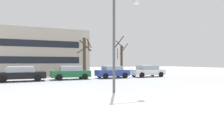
# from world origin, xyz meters

# --- Properties ---
(ground_plane) EXTENTS (120.00, 120.00, 0.00)m
(ground_plane) POSITION_xyz_m (0.00, 0.00, 0.00)
(ground_plane) COLOR white
(road_surface) EXTENTS (80.00, 9.07, 0.00)m
(road_surface) POSITION_xyz_m (0.00, 3.54, 0.00)
(road_surface) COLOR silver
(road_surface) RESTS_ON ground
(street_lamp) EXTENTS (1.81, 0.36, 5.97)m
(street_lamp) POSITION_xyz_m (4.19, -1.51, 3.64)
(street_lamp) COLOR #4C4F54
(street_lamp) RESTS_ON ground
(parked_car_black) EXTENTS (4.60, 2.22, 1.45)m
(parked_car_black) POSITION_xyz_m (-1.57, 8.66, 0.74)
(parked_car_black) COLOR black
(parked_car_black) RESTS_ON ground
(parked_car_green) EXTENTS (4.19, 2.05, 1.45)m
(parked_car_green) POSITION_xyz_m (3.33, 8.91, 0.74)
(parked_car_green) COLOR #1E6038
(parked_car_green) RESTS_ON ground
(parked_car_blue) EXTENTS (3.83, 2.17, 1.44)m
(parked_car_blue) POSITION_xyz_m (8.24, 8.82, 0.74)
(parked_car_blue) COLOR #283D93
(parked_car_blue) RESTS_ON ground
(parked_car_white) EXTENTS (4.43, 2.14, 1.49)m
(parked_car_white) POSITION_xyz_m (13.14, 8.76, 0.76)
(parked_car_white) COLOR white
(parked_car_white) RESTS_ON ground
(tree_far_mid) EXTENTS (1.87, 1.87, 5.63)m
(tree_far_mid) POSITION_xyz_m (10.92, 11.86, 2.48)
(tree_far_mid) COLOR #423326
(tree_far_mid) RESTS_ON ground
(tree_far_left) EXTENTS (1.86, 1.87, 4.95)m
(tree_far_left) POSITION_xyz_m (5.67, 11.65, 2.72)
(tree_far_left) COLOR #423326
(tree_far_left) RESTS_ON ground
(building_far_left) EXTENTS (15.92, 8.14, 6.60)m
(building_far_left) POSITION_xyz_m (-0.57, 19.21, 3.30)
(building_far_left) COLOR #B2A899
(building_far_left) RESTS_ON ground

